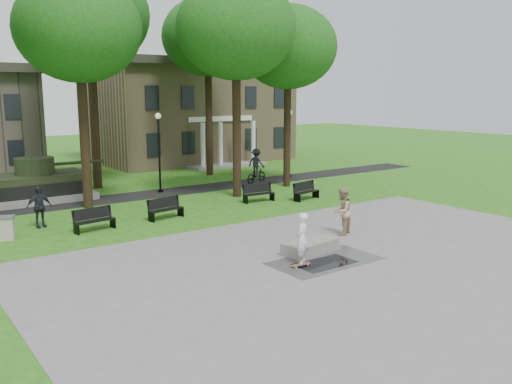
% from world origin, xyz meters
% --- Properties ---
extents(ground, '(120.00, 120.00, 0.00)m').
position_xyz_m(ground, '(0.00, 0.00, 0.00)').
color(ground, '#245614').
rests_on(ground, ground).
extents(plaza, '(22.00, 16.00, 0.02)m').
position_xyz_m(plaza, '(0.00, -5.00, 0.01)').
color(plaza, gray).
rests_on(plaza, ground).
extents(footpath, '(44.00, 2.60, 0.01)m').
position_xyz_m(footpath, '(0.00, 12.00, 0.01)').
color(footpath, black).
rests_on(footpath, ground).
extents(building_right, '(17.00, 12.00, 8.60)m').
position_xyz_m(building_right, '(10.00, 26.00, 4.34)').
color(building_right, '#9E8460').
rests_on(building_right, ground).
extents(tree_1, '(6.20, 6.20, 11.63)m').
position_xyz_m(tree_1, '(-4.50, 10.50, 8.95)').
color(tree_1, black).
rests_on(tree_1, ground).
extents(tree_2, '(6.60, 6.60, 12.16)m').
position_xyz_m(tree_2, '(3.50, 8.50, 9.32)').
color(tree_2, black).
rests_on(tree_2, ground).
extents(tree_3, '(6.00, 6.00, 11.19)m').
position_xyz_m(tree_3, '(8.00, 9.50, 8.60)').
color(tree_3, black).
rests_on(tree_3, ground).
extents(tree_4, '(7.20, 7.20, 13.50)m').
position_xyz_m(tree_4, '(-2.00, 16.00, 10.39)').
color(tree_4, black).
rests_on(tree_4, ground).
extents(tree_5, '(6.40, 6.40, 12.44)m').
position_xyz_m(tree_5, '(6.50, 16.50, 9.67)').
color(tree_5, black).
rests_on(tree_5, ground).
extents(lamp_mid, '(0.36, 0.36, 4.73)m').
position_xyz_m(lamp_mid, '(0.50, 12.30, 2.79)').
color(lamp_mid, black).
rests_on(lamp_mid, ground).
extents(lamp_right, '(0.36, 0.36, 4.73)m').
position_xyz_m(lamp_right, '(10.50, 12.30, 2.79)').
color(lamp_right, black).
rests_on(lamp_right, ground).
extents(tank_monument, '(7.45, 3.40, 2.40)m').
position_xyz_m(tank_monument, '(-6.46, 14.00, 0.86)').
color(tank_monument, gray).
rests_on(tank_monument, ground).
extents(puddle, '(2.20, 1.20, 0.00)m').
position_xyz_m(puddle, '(-0.98, -3.68, 0.02)').
color(puddle, black).
rests_on(puddle, plaza).
extents(concrete_block, '(2.31, 1.26, 0.45)m').
position_xyz_m(concrete_block, '(-0.53, -2.38, 0.24)').
color(concrete_block, gray).
rests_on(concrete_block, plaza).
extents(skateboard, '(0.79, 0.22, 0.07)m').
position_xyz_m(skateboard, '(-1.88, -3.41, 0.06)').
color(skateboard, brown).
rests_on(skateboard, plaza).
extents(skateboarder, '(0.80, 0.76, 1.83)m').
position_xyz_m(skateboarder, '(-1.74, -3.27, 0.94)').
color(skateboarder, white).
rests_on(skateboarder, plaza).
extents(friend_watching, '(1.20, 1.09, 2.00)m').
position_xyz_m(friend_watching, '(2.29, -1.18, 1.02)').
color(friend_watching, tan).
rests_on(friend_watching, plaza).
extents(pedestrian_walker, '(1.13, 0.57, 1.87)m').
position_xyz_m(pedestrian_walker, '(-7.66, 7.63, 0.93)').
color(pedestrian_walker, black).
rests_on(pedestrian_walker, ground).
extents(cyclist, '(2.21, 1.45, 2.28)m').
position_xyz_m(cyclist, '(7.12, 11.61, 0.93)').
color(cyclist, black).
rests_on(cyclist, ground).
extents(park_bench_0, '(1.84, 0.76, 1.00)m').
position_xyz_m(park_bench_0, '(-5.91, 5.64, 0.52)').
color(park_bench_0, black).
rests_on(park_bench_0, ground).
extents(park_bench_1, '(1.85, 0.82, 1.00)m').
position_xyz_m(park_bench_1, '(-2.38, 5.88, 0.52)').
color(park_bench_1, black).
rests_on(park_bench_1, ground).
extents(park_bench_2, '(1.83, 0.69, 1.00)m').
position_xyz_m(park_bench_2, '(3.56, 6.55, 0.52)').
color(park_bench_2, black).
rests_on(park_bench_2, ground).
extents(park_bench_3, '(1.85, 0.87, 1.00)m').
position_xyz_m(park_bench_3, '(6.09, 5.48, 0.52)').
color(park_bench_3, black).
rests_on(park_bench_3, ground).
extents(trash_bin, '(0.85, 0.85, 0.96)m').
position_xyz_m(trash_bin, '(-9.31, 6.33, 0.49)').
color(trash_bin, '#B3AB93').
rests_on(trash_bin, ground).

